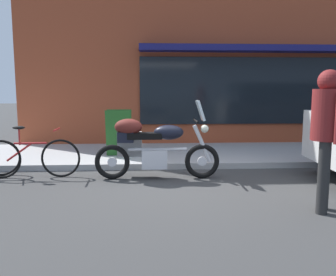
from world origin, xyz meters
TOP-DOWN VIEW (x-y plane):
  - ground_plane at (0.00, 0.00)m, footprint 80.00×80.00m
  - touring_motorcycle at (-0.49, 0.42)m, footprint 2.20×0.69m
  - parked_bicycle at (-2.61, 0.57)m, footprint 1.72×0.48m
  - pedestrian_walking at (1.72, -1.45)m, footprint 0.42×0.56m
  - sandwich_board_sign at (-1.17, 2.07)m, footprint 0.55×0.43m

SIDE VIEW (x-z plane):
  - ground_plane at x=0.00m, z-range 0.00..0.00m
  - parked_bicycle at x=-2.61m, z-range -0.09..0.85m
  - touring_motorcycle at x=-0.49m, z-range -0.10..1.29m
  - sandwich_board_sign at x=-1.17m, z-range 0.13..1.13m
  - pedestrian_walking at x=1.72m, z-range 0.24..2.05m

